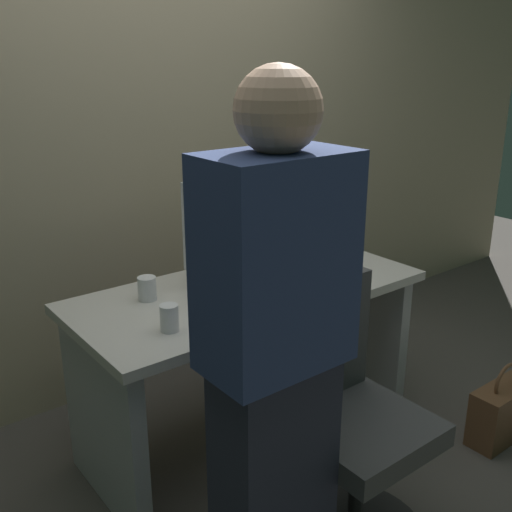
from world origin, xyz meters
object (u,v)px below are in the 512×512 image
(person_at_desk, at_px, (275,366))
(keyboard, at_px, (259,295))
(mouse, at_px, (313,277))
(cup_by_monitor, at_px, (147,288))
(desk, at_px, (249,334))
(monitor, at_px, (239,221))
(book_stack, at_px, (317,245))
(cup_near_keyboard, at_px, (169,318))
(office_chair, at_px, (347,429))
(handbag, at_px, (502,412))

(person_at_desk, distance_m, keyboard, 0.77)
(person_at_desk, xyz_separation_m, keyboard, (0.43, 0.62, -0.10))
(mouse, height_order, cup_by_monitor, cup_by_monitor)
(desk, bearing_deg, mouse, -22.64)
(person_at_desk, xyz_separation_m, monitor, (0.50, 0.85, 0.15))
(mouse, relative_size, cup_by_monitor, 1.06)
(book_stack, bearing_deg, monitor, -179.30)
(cup_near_keyboard, bearing_deg, monitor, 28.24)
(office_chair, xyz_separation_m, keyboard, (0.05, 0.55, 0.31))
(person_at_desk, distance_m, cup_near_keyboard, 0.58)
(office_chair, distance_m, person_at_desk, 0.57)
(office_chair, distance_m, keyboard, 0.64)
(desk, height_order, person_at_desk, person_at_desk)
(keyboard, xyz_separation_m, mouse, (0.30, 0.00, 0.01))
(person_at_desk, xyz_separation_m, cup_near_keyboard, (-0.01, 0.57, -0.06))
(office_chair, relative_size, mouse, 9.40)
(mouse, bearing_deg, office_chair, -121.79)
(cup_by_monitor, xyz_separation_m, handbag, (1.28, -0.85, -0.64))
(keyboard, bearing_deg, book_stack, 24.73)
(office_chair, distance_m, monitor, 0.96)
(cup_near_keyboard, relative_size, handbag, 0.26)
(office_chair, bearing_deg, handbag, -3.00)
(cup_near_keyboard, relative_size, book_stack, 0.49)
(office_chair, bearing_deg, desk, 83.18)
(person_at_desk, xyz_separation_m, mouse, (0.73, 0.63, -0.09))
(cup_near_keyboard, bearing_deg, book_stack, 15.86)
(office_chair, height_order, monitor, monitor)
(monitor, bearing_deg, handbag, -44.10)
(monitor, xyz_separation_m, cup_by_monitor, (-0.43, 0.03, -0.21))
(mouse, height_order, book_stack, book_stack)
(monitor, height_order, cup_near_keyboard, monitor)
(monitor, bearing_deg, cup_near_keyboard, -151.76)
(cup_near_keyboard, bearing_deg, office_chair, -51.78)
(desk, height_order, cup_by_monitor, cup_by_monitor)
(handbag, bearing_deg, monitor, 135.90)
(book_stack, bearing_deg, person_at_desk, -138.72)
(cup_near_keyboard, xyz_separation_m, book_stack, (0.98, 0.28, 0.01))
(person_at_desk, distance_m, cup_by_monitor, 0.88)
(person_at_desk, height_order, monitor, person_at_desk)
(desk, xyz_separation_m, book_stack, (0.50, 0.11, 0.28))
(cup_near_keyboard, xyz_separation_m, handbag, (1.36, -0.55, -0.64))
(mouse, xyz_separation_m, handbag, (0.62, -0.61, -0.61))
(desk, xyz_separation_m, handbag, (0.88, -0.72, -0.37))
(book_stack, bearing_deg, cup_near_keyboard, -164.14)
(cup_near_keyboard, distance_m, cup_by_monitor, 0.31)
(keyboard, bearing_deg, handbag, -31.59)
(mouse, bearing_deg, person_at_desk, -139.45)
(handbag, bearing_deg, person_at_desk, -179.05)
(keyboard, height_order, mouse, mouse)
(desk, xyz_separation_m, office_chair, (-0.08, -0.67, -0.08))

